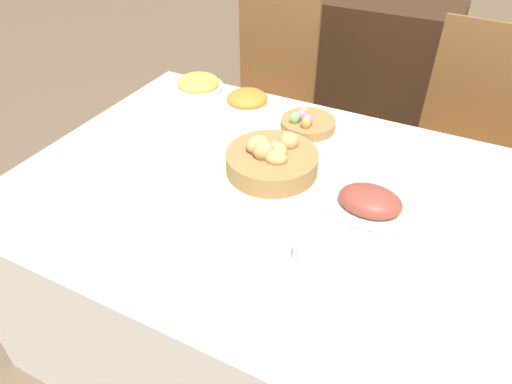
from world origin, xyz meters
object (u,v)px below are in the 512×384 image
at_px(pineapple_bowl, 199,87).
at_px(spoon, 262,301).
at_px(bread_basket, 271,159).
at_px(fork, 138,251).
at_px(drinking_cup, 309,252).
at_px(sideboard, 347,70).
at_px(chair_far_right, 462,142).
at_px(knife, 251,296).
at_px(ham_platter, 370,202).
at_px(chair_far_left, 266,97).
at_px(egg_basket, 307,123).
at_px(dinner_plate, 192,272).
at_px(butter_dish, 147,185).
at_px(carrot_bowl, 247,103).

relative_size(pineapple_bowl, spoon, 1.13).
relative_size(bread_basket, fork, 1.68).
relative_size(bread_basket, drinking_cup, 3.71).
distance_m(sideboard, fork, 2.05).
height_order(chair_far_right, drinking_cup, chair_far_right).
distance_m(knife, spoon, 0.03).
bearing_deg(ham_platter, chair_far_left, 130.84).
bearing_deg(egg_basket, spoon, -75.44).
xyz_separation_m(sideboard, pineapple_bowl, (-0.27, -1.22, 0.34)).
bearing_deg(chair_far_right, dinner_plate, -106.33).
relative_size(fork, drinking_cup, 2.21).
bearing_deg(chair_far_left, dinner_plate, -69.89).
distance_m(bread_basket, knife, 0.51).
distance_m(chair_far_right, spoon, 1.34).
height_order(chair_far_right, ham_platter, chair_far_right).
relative_size(pineapple_bowl, fork, 1.13).
distance_m(chair_far_right, drinking_cup, 1.18).
distance_m(bread_basket, drinking_cup, 0.41).
bearing_deg(dinner_plate, drinking_cup, 33.81).
bearing_deg(chair_far_left, drinking_cup, -57.54).
bearing_deg(dinner_plate, sideboard, 96.33).
bearing_deg(ham_platter, fork, -138.08).
bearing_deg(butter_dish, ham_platter, 18.68).
relative_size(egg_basket, dinner_plate, 0.72).
distance_m(bread_basket, ham_platter, 0.33).
relative_size(spoon, drinking_cup, 2.21).
relative_size(dinner_plate, butter_dish, 2.67).
bearing_deg(drinking_cup, chair_far_right, 76.21).
bearing_deg(carrot_bowl, bread_basket, -51.28).
distance_m(pineapple_bowl, knife, 1.05).
height_order(chair_far_right, carrot_bowl, chair_far_right).
relative_size(chair_far_right, dinner_plate, 3.65).
height_order(bread_basket, spoon, bread_basket).
bearing_deg(ham_platter, chair_far_right, 76.97).
height_order(spoon, butter_dish, butter_dish).
bearing_deg(butter_dish, spoon, -24.17).
bearing_deg(chair_far_right, butter_dish, -122.08).
distance_m(ham_platter, spoon, 0.45).
bearing_deg(carrot_bowl, butter_dish, -94.61).
xyz_separation_m(egg_basket, carrot_bowl, (-0.25, 0.01, 0.02)).
bearing_deg(bread_basket, pineapple_bowl, 145.04).
bearing_deg(egg_basket, pineapple_bowl, 175.01).
height_order(chair_far_left, butter_dish, chair_far_left).
bearing_deg(sideboard, spoon, -78.37).
bearing_deg(pineapple_bowl, bread_basket, -34.96).
bearing_deg(chair_far_right, sideboard, 140.27).
height_order(ham_platter, carrot_bowl, carrot_bowl).
bearing_deg(carrot_bowl, drinking_cup, -51.39).
xyz_separation_m(carrot_bowl, dinner_plate, (0.26, -0.78, -0.04)).
height_order(chair_far_left, bread_basket, chair_far_left).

